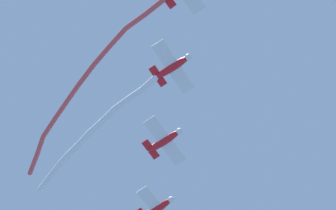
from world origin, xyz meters
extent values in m
cylinder|color=#DB4C4C|center=(-1.44, 6.67, 89.16)|extent=(2.24, 3.18, 1.27)
cylinder|color=#DB4C4C|center=(-0.03, 9.58, 89.55)|extent=(2.10, 3.25, 1.14)
cylinder|color=#DB4C4C|center=(1.58, 12.39, 89.64)|extent=(2.49, 3.04, 0.88)
cylinder|color=#DB4C4C|center=(3.51, 15.03, 89.50)|extent=(2.55, 3.04, 0.83)
cylinder|color=#DB4C4C|center=(5.65, 17.73, 89.42)|extent=(2.84, 3.19, 0.72)
cylinder|color=#DB4C4C|center=(7.92, 20.31, 89.59)|extent=(2.83, 2.87, 1.12)
cylinder|color=#DB4C4C|center=(10.04, 22.61, 89.87)|extent=(2.57, 2.63, 0.91)
cylinder|color=#DB4C4C|center=(12.20, 24.89, 90.04)|extent=(2.83, 2.87, 0.84)
cylinder|color=#DB4C4C|center=(14.65, 26.95, 90.34)|extent=(3.08, 2.28, 1.19)
cylinder|color=#DB4C4C|center=(17.29, 28.75, 90.56)|extent=(3.07, 2.42, 0.71)
sphere|color=#DB4C4C|center=(-2.18, 5.24, 88.93)|extent=(0.68, 0.68, 0.68)
sphere|color=#DB4C4C|center=(-0.70, 8.10, 89.39)|extent=(0.68, 0.68, 0.68)
sphere|color=#DB4C4C|center=(0.64, 11.06, 89.72)|extent=(0.68, 0.68, 0.68)
sphere|color=#DB4C4C|center=(2.53, 13.71, 89.56)|extent=(0.68, 0.68, 0.68)
sphere|color=#DB4C4C|center=(4.49, 16.35, 89.44)|extent=(0.68, 0.68, 0.68)
sphere|color=#DB4C4C|center=(6.80, 19.11, 89.41)|extent=(0.68, 0.68, 0.68)
sphere|color=#DB4C4C|center=(9.03, 21.52, 89.78)|extent=(0.68, 0.68, 0.68)
sphere|color=#DB4C4C|center=(11.05, 23.69, 89.97)|extent=(0.68, 0.68, 0.68)
sphere|color=#DB4C4C|center=(13.35, 26.09, 90.11)|extent=(0.68, 0.68, 0.68)
sphere|color=#DB4C4C|center=(15.95, 27.81, 90.57)|extent=(0.68, 0.68, 0.68)
sphere|color=#DB4C4C|center=(18.63, 29.68, 90.55)|extent=(0.68, 0.68, 0.68)
ellipsoid|color=red|center=(7.08, 6.13, 89.25)|extent=(2.99, 5.52, 1.12)
sphere|color=white|center=(6.16, 3.69, 89.25)|extent=(1.23, 1.23, 0.95)
ellipsoid|color=black|center=(6.84, 5.49, 89.67)|extent=(1.18, 1.55, 0.60)
cube|color=white|center=(7.02, 5.96, 89.10)|extent=(8.11, 4.57, 0.15)
cube|color=red|center=(7.90, 8.28, 89.34)|extent=(3.28, 2.08, 0.12)
cube|color=white|center=(7.86, 8.18, 89.93)|extent=(0.58, 1.22, 1.54)
cylinder|color=white|center=(8.65, 9.72, 89.14)|extent=(2.03, 2.51, 1.04)
cylinder|color=white|center=(9.72, 11.87, 89.08)|extent=(1.79, 2.58, 0.93)
cylinder|color=white|center=(10.73, 14.11, 89.08)|extent=(1.90, 2.64, 0.93)
cylinder|color=white|center=(11.89, 16.14, 89.16)|extent=(2.06, 2.31, 1.13)
cylinder|color=white|center=(13.19, 18.18, 89.26)|extent=(2.16, 2.74, 0.96)
cylinder|color=white|center=(14.59, 20.31, 89.28)|extent=(2.16, 2.50, 0.90)
cylinder|color=white|center=(15.98, 22.28, 89.47)|extent=(2.30, 2.49, 1.45)
cylinder|color=white|center=(17.31, 24.08, 89.86)|extent=(2.20, 2.18, 1.44)
cylinder|color=white|center=(18.78, 25.83, 90.26)|extent=(2.51, 2.49, 1.42)
cylinder|color=white|center=(20.46, 27.79, 90.34)|extent=(2.49, 2.60, 1.20)
sphere|color=white|center=(8.05, 8.69, 89.18)|extent=(0.89, 0.89, 0.89)
sphere|color=white|center=(9.25, 10.75, 89.09)|extent=(0.89, 0.89, 0.89)
sphere|color=white|center=(10.19, 12.99, 89.06)|extent=(0.89, 0.89, 0.89)
sphere|color=white|center=(11.27, 15.24, 89.09)|extent=(0.89, 0.89, 0.89)
sphere|color=white|center=(12.50, 17.04, 89.24)|extent=(0.89, 0.89, 0.89)
sphere|color=white|center=(13.87, 19.32, 89.28)|extent=(0.89, 0.89, 0.89)
sphere|color=white|center=(15.30, 21.30, 89.28)|extent=(0.89, 0.89, 0.89)
sphere|color=white|center=(16.66, 23.27, 89.67)|extent=(0.89, 0.89, 0.89)
sphere|color=white|center=(17.95, 24.88, 90.06)|extent=(0.89, 0.89, 0.89)
sphere|color=white|center=(19.61, 26.78, 90.46)|extent=(0.89, 0.89, 0.89)
sphere|color=white|center=(21.30, 28.80, 90.23)|extent=(0.89, 0.89, 0.89)
ellipsoid|color=red|center=(17.47, 9.52, 89.50)|extent=(3.12, 5.49, 1.12)
sphere|color=white|center=(16.48, 7.10, 89.50)|extent=(1.24, 1.24, 0.95)
ellipsoid|color=black|center=(17.21, 8.89, 89.92)|extent=(1.21, 1.55, 0.60)
cube|color=white|center=(17.40, 9.35, 89.35)|extent=(8.08, 4.75, 0.15)
cube|color=red|center=(18.34, 11.65, 89.59)|extent=(3.28, 2.15, 0.12)
cube|color=white|center=(18.30, 11.55, 90.18)|extent=(0.61, 1.21, 1.54)
ellipsoid|color=red|center=(27.85, 12.91, 89.75)|extent=(3.25, 5.46, 1.12)
sphere|color=white|center=(26.79, 10.52, 89.75)|extent=(1.26, 1.26, 0.95)
ellipsoid|color=black|center=(27.58, 12.29, 90.17)|extent=(1.24, 1.56, 0.60)
cube|color=white|center=(27.78, 12.74, 89.60)|extent=(8.04, 4.95, 0.15)
camera|label=1|loc=(-17.87, 1.25, 2.49)|focal=71.67mm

